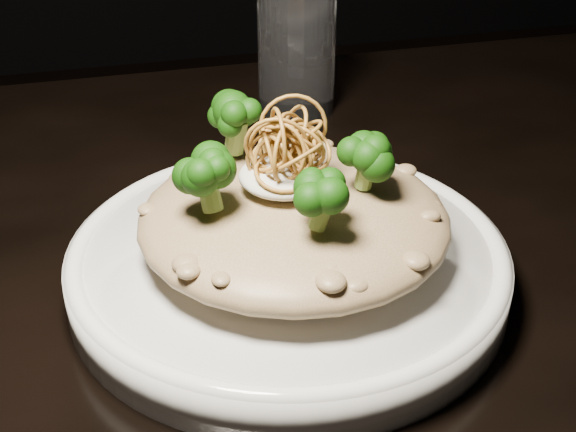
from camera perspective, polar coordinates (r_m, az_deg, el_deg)
The scene contains 7 objects.
table at distance 0.63m, azimuth 1.18°, elevation -9.07°, with size 1.10×0.80×0.75m.
plate at distance 0.55m, azimuth -0.00°, elevation -3.58°, with size 0.30×0.30×0.03m, color white.
risotto at distance 0.52m, azimuth 0.44°, elevation -0.21°, with size 0.21×0.21×0.05m, color brown.
broccoli at distance 0.50m, azimuth -0.70°, elevation 4.61°, with size 0.14×0.14×0.05m, color black, non-canonical shape.
cheese at distance 0.51m, azimuth -0.23°, elevation 2.88°, with size 0.06×0.06×0.02m, color silver.
shallots at distance 0.50m, azimuth -0.01°, elevation 5.79°, with size 0.06×0.06×0.04m, color brown, non-canonical shape.
drinking_glass at distance 0.79m, azimuth 0.62°, elevation 12.04°, with size 0.08×0.08×0.13m, color silver.
Camera 1 is at (-0.14, -0.47, 1.08)m, focal length 50.00 mm.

